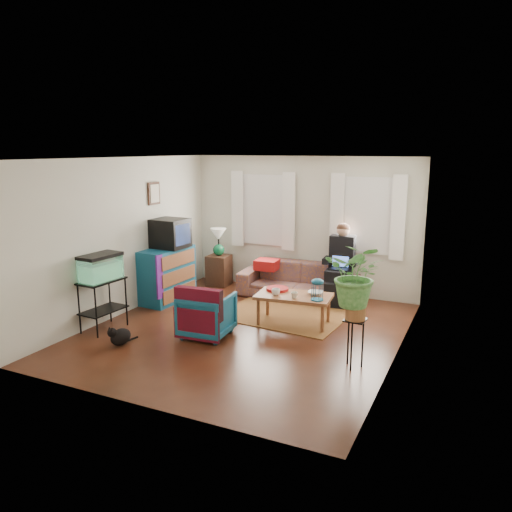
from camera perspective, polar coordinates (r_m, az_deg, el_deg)
The scene contains 31 objects.
floor at distance 7.72m, azimuth -1.28°, elevation -8.59°, with size 4.50×5.00×0.01m, color #4F2B14.
ceiling at distance 7.21m, azimuth -1.38°, elevation 11.10°, with size 4.50×5.00×0.01m, color white.
wall_back at distance 9.62m, azimuth 5.33°, elevation 3.57°, with size 4.50×0.01×2.60m, color silver.
wall_front at distance 5.30m, azimuth -13.48°, elevation -3.91°, with size 4.50×0.01×2.60m, color silver.
wall_left at distance 8.58m, azimuth -14.92°, elevation 2.15°, with size 0.01×5.00×2.60m, color silver.
wall_right at distance 6.68m, azimuth 16.22°, elevation -0.72°, with size 0.01×5.00×2.60m, color silver.
window_left at distance 9.87m, azimuth 0.93°, elevation 5.30°, with size 1.08×0.04×1.38m, color white.
window_right at distance 9.23m, azimuth 12.66°, elevation 4.52°, with size 1.08×0.04×1.38m, color white.
curtains_left at distance 9.80m, azimuth 0.73°, elevation 5.25°, with size 1.36×0.06×1.50m, color white.
curtains_right at distance 9.15m, azimuth 12.54°, elevation 4.46°, with size 1.36×0.06×1.50m, color white.
picture_frame at distance 9.14m, azimuth -11.54°, elevation 7.02°, with size 0.04×0.32×0.40m, color #3D2616.
area_rug at distance 8.48m, azimuth 3.39°, elevation -6.59°, with size 2.00×1.60×0.01m, color brown.
sofa at distance 9.35m, azimuth 4.87°, elevation -2.14°, with size 2.19×0.86×0.86m, color brown.
seated_person at distance 9.11m, azimuth 9.64°, elevation -1.21°, with size 0.55×0.67×1.30m, color black, non-canonical shape.
side_table at distance 10.17m, azimuth -4.25°, elevation -1.64°, with size 0.42×0.42×0.62m, color #3B2A16.
table_lamp at distance 10.05m, azimuth -4.30°, elevation 1.54°, with size 0.32×0.32×0.56m, color white, non-canonical shape.
dresser at distance 9.22m, azimuth -10.18°, elevation -2.11°, with size 0.54×1.09×0.98m, color #136974.
crt_tv at distance 9.13m, azimuth -9.83°, elevation 2.59°, with size 0.60×0.54×0.52m, color black.
aquarium_stand at distance 8.01m, azimuth -17.06°, elevation -5.37°, with size 0.39×0.70×0.79m, color black.
aquarium at distance 7.86m, azimuth -17.33°, elevation -1.20°, with size 0.35×0.64×0.41m, color #7FD899.
black_cat at distance 7.40m, azimuth -15.22°, elevation -8.71°, with size 0.23×0.35×0.30m, color black.
armchair at distance 7.47m, azimuth -5.63°, elevation -6.45°, with size 0.70×0.65×0.71m, color #12576F.
serape_throw at distance 7.19m, azimuth -6.63°, elevation -5.98°, with size 0.72×0.17×0.59m, color #9E0A0A.
coffee_table at distance 7.96m, azimuth 4.32°, elevation -6.10°, with size 1.17×0.64×0.48m, color brown.
cup_a at distance 7.84m, azimuth 2.28°, elevation -4.11°, with size 0.13×0.13×0.10m, color white.
cup_b at distance 7.68m, azimuth 4.38°, elevation -4.50°, with size 0.11×0.11×0.10m, color beige.
bowl at distance 7.91m, azimuth 6.79°, elevation -4.22°, with size 0.23×0.23×0.06m, color white.
snack_tray at distance 8.11m, azimuth 2.45°, elevation -3.78°, with size 0.36×0.36×0.04m, color #B21414.
birdcage at distance 7.61m, azimuth 7.02°, elevation -3.79°, with size 0.19×0.19×0.34m, color #115B6B, non-canonical shape.
plant_stand at distance 6.53m, azimuth 11.15°, elevation -9.77°, with size 0.27×0.27×0.64m, color black.
potted_plant at distance 6.28m, azimuth 11.43°, elevation -3.26°, with size 0.74×0.64×0.82m, color #599947.
Camera 1 is at (3.22, -6.45, 2.74)m, focal length 35.00 mm.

